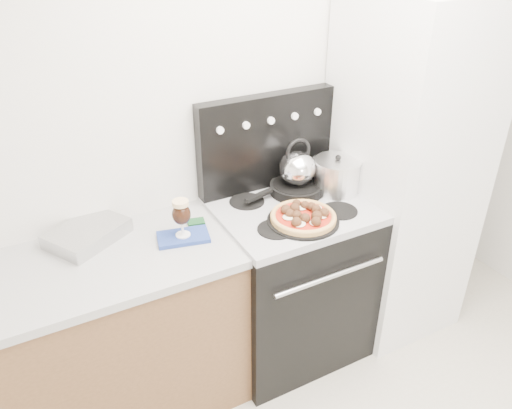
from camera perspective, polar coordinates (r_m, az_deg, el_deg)
room_shell at (r=1.72m, az=17.91°, el=-4.15°), size 3.52×3.01×2.52m
base_cabinet at (r=2.54m, az=-19.15°, el=-15.58°), size 1.45×0.60×0.86m
countertop at (r=2.26m, az=-21.02°, el=-7.40°), size 1.48×0.63×0.04m
stove_body at (r=2.78m, az=3.82°, el=-8.83°), size 0.76×0.65×0.88m
cooktop at (r=2.52m, az=4.16°, el=-0.61°), size 0.76×0.65×0.04m
backguard at (r=2.61m, az=1.18°, el=7.20°), size 0.76×0.08×0.50m
fridge at (r=2.88m, az=16.40°, el=3.36°), size 0.64×0.68×1.90m
foil_sheet at (r=2.39m, az=-18.70°, el=-3.14°), size 0.41×0.38×0.07m
oven_mitt at (r=2.31m, az=-8.31°, el=-3.70°), size 0.26×0.18×0.02m
beer_glass at (r=2.26m, az=-8.49°, el=-1.54°), size 0.09×0.09×0.18m
pizza_pan at (r=2.39m, az=5.40°, el=-1.84°), size 0.42×0.42×0.01m
pizza at (r=2.37m, az=5.43°, el=-1.27°), size 0.36×0.36×0.04m
skillet at (r=2.63m, az=4.64°, el=1.86°), size 0.34×0.34×0.05m
tea_kettle at (r=2.57m, az=4.76°, el=4.46°), size 0.23×0.23×0.21m
stock_pot at (r=2.64m, az=9.19°, el=3.17°), size 0.26×0.26×0.17m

